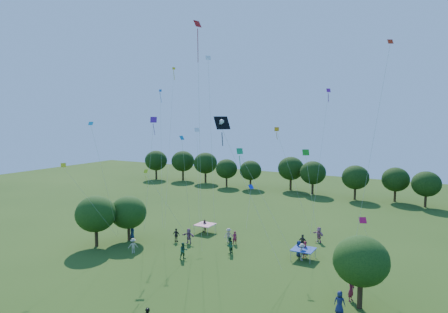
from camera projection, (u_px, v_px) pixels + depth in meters
The scene contains 41 objects.
near_tree_west at pixel (96, 214), 44.85m from camera, with size 4.51×4.51×5.78m.
near_tree_north at pixel (128, 212), 46.98m from camera, with size 4.26×4.26×5.33m.
near_tree_east at pixel (361, 261), 30.28m from camera, with size 4.23×4.23×5.66m.
treeline at pixel (324, 173), 74.24m from camera, with size 88.01×8.77×6.77m.
tent_red_stripe at pixel (205, 225), 50.39m from camera, with size 2.20×2.20×1.10m.
tent_blue at pixel (303, 249), 41.03m from camera, with size 2.20×2.20×1.10m.
crowd_person_0 at pixel (340, 302), 29.82m from camera, with size 0.83×0.45×1.69m, color navy.
crowd_person_1 at pixel (351, 290), 31.78m from camera, with size 0.69×0.45×1.86m, color maroon.
crowd_person_2 at pixel (366, 260), 38.33m from camera, with size 0.90×0.49×1.83m, color #245434.
crowd_person_3 at pixel (133, 246), 42.85m from camera, with size 1.07×0.48×1.64m, color #B5AE90.
crowd_person_4 at pixel (303, 242), 43.88m from camera, with size 1.02×0.47×1.75m, color #3B342F.
crowd_person_5 at pixel (319, 235), 46.63m from camera, with size 1.67×0.60×1.79m, color #AF668B.
crowd_person_6 at pixel (299, 248), 42.05m from camera, with size 0.81×0.44×1.64m, color navy.
crowd_person_7 at pixel (235, 238), 45.90m from camera, with size 0.57×0.37×1.54m, color maroon.
crowd_person_8 at pixel (230, 245), 42.70m from camera, with size 0.90×0.49×1.82m, color #235233.
crowd_person_9 at pixel (229, 235), 46.58m from camera, with size 1.09×0.49×1.67m, color #B19E8E.
crowd_person_10 at pixel (176, 235), 46.77m from camera, with size 0.93×0.42×1.59m, color #38302D.
crowd_person_11 at pixel (189, 236), 46.18m from camera, with size 1.64×0.59×1.76m, color #864E6C.
crowd_person_12 at pixel (132, 232), 48.05m from camera, with size 0.79×0.43×1.61m, color #1A2D4E.
crowd_person_13 at pixel (305, 249), 41.56m from camera, with size 0.65×0.42×1.74m, color maroon.
crowd_person_14 at pixel (183, 251), 41.07m from camera, with size 0.86×0.47×1.75m, color #214F36.
crowd_person_15 at pixel (302, 252), 40.74m from camera, with size 1.14×0.51×1.74m, color #BFAE98.
crowd_person_16 at pixel (204, 226), 50.76m from camera, with size 0.94×0.43×1.60m, color #483C3A.
pirate_kite at pixel (223, 125), 33.87m from camera, with size 5.46×2.90×13.38m.
red_high_kite at pixel (198, 69), 36.90m from camera, with size 0.78×1.72×22.08m.
small_kite_0 at pixel (363, 222), 38.31m from camera, with size 1.49×1.33×3.69m.
small_kite_1 at pixel (171, 113), 52.40m from camera, with size 3.86×7.48×20.02m.
small_kite_2 at pixel (156, 189), 39.37m from camera, with size 1.38×5.77×8.31m.
small_kite_3 at pixel (248, 168), 38.04m from camera, with size 5.08×2.50×10.36m.
small_kite_4 at pixel (161, 130), 50.96m from camera, with size 3.49×4.44×16.86m.
small_kite_5 at pixel (152, 135), 45.31m from camera, with size 1.54×1.04×13.32m.
small_kite_6 at pixel (210, 105), 43.48m from camera, with size 1.04×0.59×19.92m.
small_kite_7 at pixel (185, 168), 38.41m from camera, with size 2.64×5.38×11.60m.
small_kite_8 at pixel (375, 128), 29.93m from camera, with size 2.61×0.59×18.99m.
small_kite_9 at pixel (284, 151), 44.36m from camera, with size 3.86×2.32×12.19m.
small_kite_10 at pixel (76, 182), 40.28m from camera, with size 1.59×6.06×8.81m.
small_kite_11 at pixel (308, 166), 39.16m from camera, with size 1.74×1.01×10.15m.
small_kite_12 at pixel (251, 190), 50.34m from camera, with size 1.26×3.63×4.72m.
small_kite_13 at pixel (324, 127), 45.02m from camera, with size 1.31×2.45×16.50m.
small_kite_14 at pixel (197, 145), 52.32m from camera, with size 3.67×5.08×11.84m.
small_kite_15 at pixel (99, 159), 39.86m from camera, with size 2.29×5.59×12.86m.
Camera 1 is at (17.73, -17.89, 14.72)m, focal length 32.00 mm.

